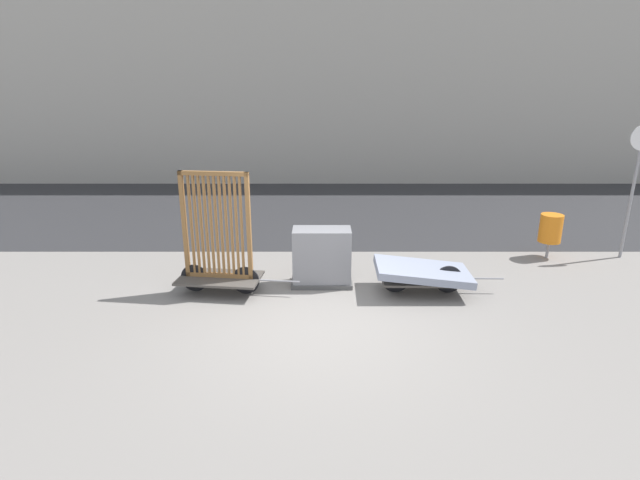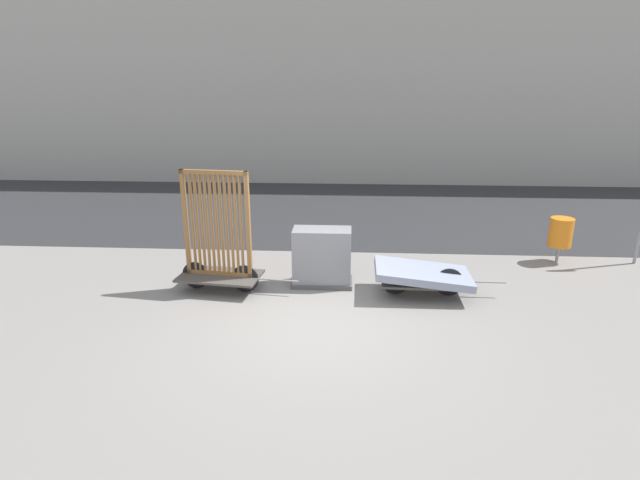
{
  "view_description": "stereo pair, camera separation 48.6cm",
  "coord_description": "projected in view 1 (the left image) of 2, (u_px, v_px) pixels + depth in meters",
  "views": [
    {
      "loc": [
        -0.02,
        -6.76,
        3.52
      ],
      "look_at": [
        0.0,
        1.26,
        0.96
      ],
      "focal_mm": 28.0,
      "sensor_mm": 36.0,
      "label": 1
    },
    {
      "loc": [
        0.47,
        -6.75,
        3.52
      ],
      "look_at": [
        0.0,
        1.26,
        0.96
      ],
      "focal_mm": 28.0,
      "sensor_mm": 36.0,
      "label": 2
    }
  ],
  "objects": [
    {
      "name": "road_strip",
      "position": [
        320.0,
        209.0,
        14.31
      ],
      "size": [
        56.0,
        7.44,
        0.01
      ],
      "color": "#2D2D30",
      "rests_on": "ground_plane"
    },
    {
      "name": "sign_post",
      "position": [
        634.0,
        174.0,
        9.91
      ],
      "size": [
        0.5,
        0.06,
        2.77
      ],
      "color": "gray",
      "rests_on": "ground_plane"
    },
    {
      "name": "utility_cabinet",
      "position": [
        321.0,
        259.0,
        8.91
      ],
      "size": [
        1.09,
        0.58,
        1.04
      ],
      "color": "#4C4C4C",
      "rests_on": "ground_plane"
    },
    {
      "name": "bike_cart_with_bedframe",
      "position": [
        217.0,
        252.0,
        8.48
      ],
      "size": [
        2.14,
        0.95,
        2.13
      ],
      "rotation": [
        0.0,
        0.0,
        -0.12
      ],
      "color": "#4C4742",
      "rests_on": "ground_plane"
    },
    {
      "name": "ground_plane",
      "position": [
        320.0,
        326.0,
        7.52
      ],
      "size": [
        60.0,
        60.0,
        0.0
      ],
      "primitive_type": "plane",
      "color": "gray"
    },
    {
      "name": "bike_cart_with_mattress",
      "position": [
        422.0,
        273.0,
        8.61
      ],
      "size": [
        2.22,
        1.01,
        0.54
      ],
      "rotation": [
        0.0,
        0.0,
        -0.02
      ],
      "color": "#4C4742",
      "rests_on": "ground_plane"
    },
    {
      "name": "building_facade",
      "position": [
        319.0,
        46.0,
        18.32
      ],
      "size": [
        48.0,
        4.0,
        9.49
      ],
      "color": "#B2ADA3",
      "rests_on": "ground_plane"
    },
    {
      "name": "trash_bin",
      "position": [
        549.0,
        228.0,
        10.26
      ],
      "size": [
        0.45,
        0.45,
        0.92
      ],
      "color": "gray",
      "rests_on": "ground_plane"
    }
  ]
}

